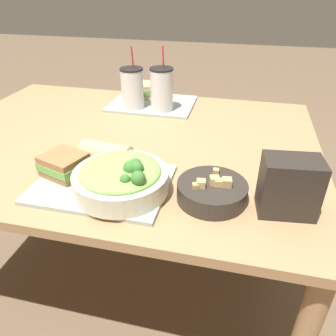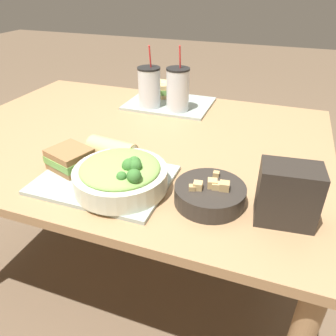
# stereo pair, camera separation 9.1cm
# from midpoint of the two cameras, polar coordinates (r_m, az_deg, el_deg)

# --- Properties ---
(ground_plane) EXTENTS (12.00, 12.00, 0.00)m
(ground_plane) POSITION_cam_midpoint_polar(r_m,az_deg,el_deg) (1.69, -7.90, -17.02)
(ground_plane) COLOR brown
(dining_table) EXTENTS (1.44, 1.06, 0.71)m
(dining_table) POSITION_cam_midpoint_polar(r_m,az_deg,el_deg) (1.29, -9.88, 2.12)
(dining_table) COLOR #A37A51
(dining_table) RESTS_ON ground_plane
(tray_near) EXTENTS (0.38, 0.29, 0.01)m
(tray_near) POSITION_cam_midpoint_polar(r_m,az_deg,el_deg) (0.98, -13.95, -2.75)
(tray_near) COLOR #99A89E
(tray_near) RESTS_ON dining_table
(tray_far) EXTENTS (0.38, 0.29, 0.01)m
(tray_far) POSITION_cam_midpoint_polar(r_m,az_deg,el_deg) (1.56, -4.44, 11.05)
(tray_far) COLOR #99A89E
(tray_far) RESTS_ON dining_table
(salad_bowl) EXTENTS (0.26, 0.26, 0.10)m
(salad_bowl) POSITION_cam_midpoint_polar(r_m,az_deg,el_deg) (0.91, -11.00, -1.71)
(salad_bowl) COLOR beige
(salad_bowl) RESTS_ON tray_near
(soup_bowl) EXTENTS (0.19, 0.19, 0.07)m
(soup_bowl) POSITION_cam_midpoint_polar(r_m,az_deg,el_deg) (0.89, 4.77, -4.06)
(soup_bowl) COLOR #2D2823
(soup_bowl) RESTS_ON dining_table
(sandwich_near) EXTENTS (0.15, 0.14, 0.06)m
(sandwich_near) POSITION_cam_midpoint_polar(r_m,az_deg,el_deg) (1.03, -20.07, 0.50)
(sandwich_near) COLOR olive
(sandwich_near) RESTS_ON tray_near
(baguette_near) EXTENTS (0.17, 0.09, 0.07)m
(baguette_near) POSITION_cam_midpoint_polar(r_m,az_deg,el_deg) (1.05, -13.07, 2.35)
(baguette_near) COLOR tan
(baguette_near) RESTS_ON tray_near
(sandwich_far) EXTENTS (0.16, 0.14, 0.06)m
(sandwich_far) POSITION_cam_midpoint_polar(r_m,az_deg,el_deg) (1.63, -6.51, 13.20)
(sandwich_far) COLOR tan
(sandwich_far) RESTS_ON tray_far
(baguette_far) EXTENTS (0.16, 0.09, 0.07)m
(baguette_far) POSITION_cam_midpoint_polar(r_m,az_deg,el_deg) (1.66, -5.48, 13.73)
(baguette_far) COLOR tan
(baguette_far) RESTS_ON tray_far
(drink_cup_dark) EXTENTS (0.10, 0.10, 0.27)m
(drink_cup_dark) POSITION_cam_midpoint_polar(r_m,az_deg,el_deg) (1.48, -8.01, 13.36)
(drink_cup_dark) COLOR silver
(drink_cup_dark) RESTS_ON tray_far
(drink_cup_red) EXTENTS (0.10, 0.10, 0.27)m
(drink_cup_red) POSITION_cam_midpoint_polar(r_m,az_deg,el_deg) (1.44, -2.96, 13.25)
(drink_cup_red) COLOR silver
(drink_cup_red) RESTS_ON tray_far
(chip_bag) EXTENTS (0.15, 0.11, 0.15)m
(chip_bag) POSITION_cam_midpoint_polar(r_m,az_deg,el_deg) (0.85, 17.53, -3.18)
(chip_bag) COLOR #28231E
(chip_bag) RESTS_ON dining_table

